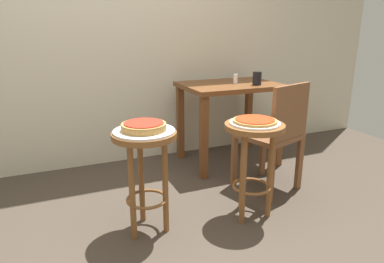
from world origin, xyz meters
name	(u,v)px	position (x,y,z in m)	size (l,w,h in m)	color
ground_plane	(169,260)	(0.00, 0.00, 0.00)	(6.00, 6.00, 0.00)	#42382D
stool_foreground	(253,149)	(0.67, 0.24, 0.48)	(0.38, 0.38, 0.65)	brown
serving_plate_foreground	(255,123)	(0.67, 0.24, 0.65)	(0.32, 0.32, 0.01)	white
pizza_foreground	(255,121)	(0.67, 0.24, 0.67)	(0.28, 0.28, 0.02)	#B78442
stool_middle	(145,159)	(-0.02, 0.34, 0.48)	(0.38, 0.38, 0.65)	brown
serving_plate_middle	(144,131)	(-0.02, 0.34, 0.65)	(0.36, 0.36, 0.01)	silver
pizza_middle	(144,126)	(-0.02, 0.34, 0.68)	(0.26, 0.26, 0.05)	#B78442
dining_table	(229,99)	(1.02, 1.18, 0.61)	(0.86, 0.63, 0.75)	brown
cup_near_edge	(257,78)	(1.19, 1.02, 0.81)	(0.08, 0.08, 0.12)	black
condiment_shaker	(235,79)	(1.06, 1.16, 0.79)	(0.04, 0.04, 0.08)	white
wooden_chair	(276,133)	(1.04, 0.50, 0.47)	(0.50, 0.50, 0.85)	brown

